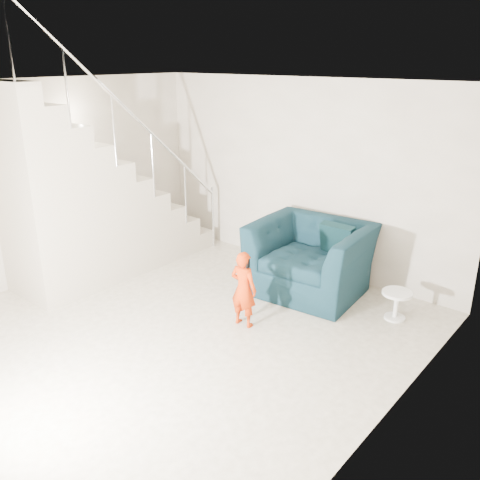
{
  "coord_description": "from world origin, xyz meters",
  "views": [
    {
      "loc": [
        3.85,
        -3.26,
        2.97
      ],
      "look_at": [
        0.15,
        1.2,
        0.85
      ],
      "focal_mm": 38.0,
      "sensor_mm": 36.0,
      "label": 1
    }
  ],
  "objects_px": {
    "side_table": "(397,301)",
    "armchair": "(310,258)",
    "toddler": "(244,289)",
    "staircase": "(89,212)"
  },
  "relations": [
    {
      "from": "toddler",
      "to": "side_table",
      "type": "distance_m",
      "value": 1.83
    },
    {
      "from": "side_table",
      "to": "armchair",
      "type": "bearing_deg",
      "value": 179.74
    },
    {
      "from": "armchair",
      "to": "toddler",
      "type": "bearing_deg",
      "value": -99.57
    },
    {
      "from": "staircase",
      "to": "toddler",
      "type": "bearing_deg",
      "value": 5.63
    },
    {
      "from": "armchair",
      "to": "side_table",
      "type": "distance_m",
      "value": 1.23
    },
    {
      "from": "armchair",
      "to": "toddler",
      "type": "relative_size",
      "value": 1.56
    },
    {
      "from": "side_table",
      "to": "staircase",
      "type": "xyz_separation_m",
      "value": [
        -3.84,
        -1.51,
        0.71
      ]
    },
    {
      "from": "armchair",
      "to": "side_table",
      "type": "height_order",
      "value": "armchair"
    },
    {
      "from": "toddler",
      "to": "staircase",
      "type": "xyz_separation_m",
      "value": [
        -2.53,
        -0.25,
        0.49
      ]
    },
    {
      "from": "side_table",
      "to": "toddler",
      "type": "bearing_deg",
      "value": -135.94
    }
  ]
}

